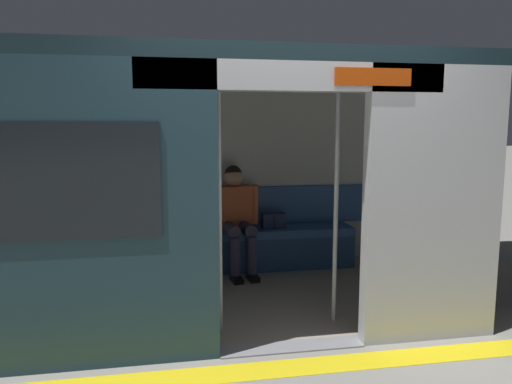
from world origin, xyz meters
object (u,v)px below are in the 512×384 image
at_px(book, 203,229).
at_px(grab_pole_door, 219,204).
at_px(train_car, 254,146).
at_px(person_seated, 236,212).
at_px(handbag, 273,220).
at_px(bench_seat, 247,239).
at_px(grab_pole_far, 336,201).

height_order(book, grab_pole_door, grab_pole_door).
xyz_separation_m(book, grab_pole_door, (-0.01, 1.63, 0.55)).
distance_m(train_car, book, 1.42).
xyz_separation_m(person_seated, grab_pole_door, (0.34, 1.52, 0.34)).
xyz_separation_m(train_car, grab_pole_door, (0.40, 0.68, -0.42)).
xyz_separation_m(handbag, book, (0.81, -0.01, -0.07)).
height_order(train_car, grab_pole_door, train_car).
height_order(person_seated, book, person_seated).
relative_size(train_car, book, 29.09).
xyz_separation_m(train_car, bench_seat, (-0.08, -0.90, -1.09)).
distance_m(grab_pole_door, grab_pole_far, 0.96).
relative_size(person_seated, book, 5.44).
height_order(book, grab_pole_far, grab_pole_far).
height_order(person_seated, grab_pole_far, grab_pole_far).
distance_m(handbag, grab_pole_door, 1.87).
height_order(bench_seat, grab_pole_far, grab_pole_far).
xyz_separation_m(bench_seat, person_seated, (0.14, 0.05, 0.33)).
distance_m(train_car, bench_seat, 1.41).
relative_size(book, grab_pole_door, 0.11).
bearing_deg(bench_seat, train_car, 84.78).
relative_size(bench_seat, person_seated, 2.06).
xyz_separation_m(bench_seat, grab_pole_far, (-0.48, 1.57, 0.67)).
xyz_separation_m(train_car, grab_pole_far, (-0.56, 0.67, -0.42)).
bearing_deg(train_car, handbag, -112.62).
bearing_deg(grab_pole_door, book, -89.58).
bearing_deg(grab_pole_door, bench_seat, -107.00).
height_order(handbag, grab_pole_far, grab_pole_far).
height_order(bench_seat, handbag, handbag).
height_order(grab_pole_door, grab_pole_far, same).
relative_size(bench_seat, handbag, 9.46).
height_order(bench_seat, grab_pole_door, grab_pole_door).
xyz_separation_m(person_seated, grab_pole_far, (-0.62, 1.52, 0.34)).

